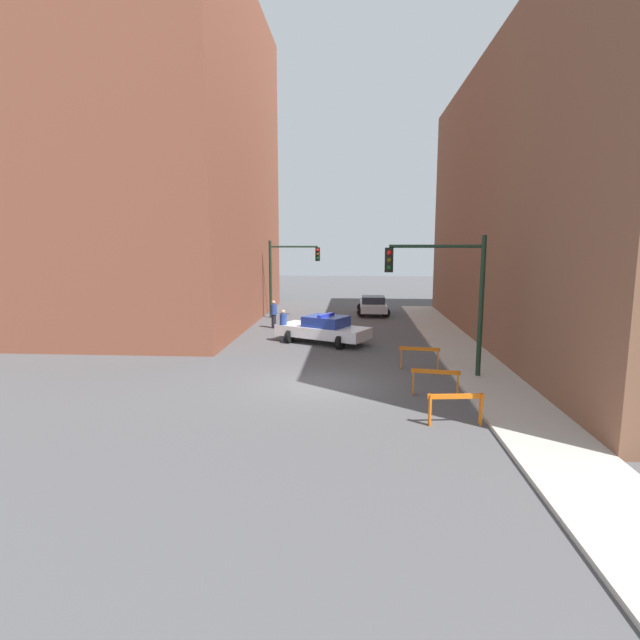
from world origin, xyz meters
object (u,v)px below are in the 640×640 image
traffic_light_far (286,268)px  police_car (324,329)px  traffic_light_near (450,285)px  parked_car_near (373,305)px  pedestrian_crossing (283,325)px  barrier_back (420,354)px  pedestrian_corner (274,314)px  barrier_mid (435,378)px  barrier_front (456,404)px

traffic_light_far → police_car: bearing=-70.5°
traffic_light_far → police_car: size_ratio=1.03×
traffic_light_near → parked_car_near: bearing=97.2°
parked_car_near → pedestrian_crossing: 11.43m
barrier_back → pedestrian_corner: bearing=128.5°
pedestrian_corner → parked_car_near: bearing=-60.0°
traffic_light_far → pedestrian_crossing: traffic_light_far is taller
traffic_light_far → barrier_mid: (7.25, -17.14, -2.78)m
traffic_light_near → pedestrian_crossing: size_ratio=3.13×
traffic_light_near → parked_car_near: (-2.12, 16.83, -2.86)m
parked_car_near → pedestrian_corner: 8.74m
police_car → barrier_mid: police_car is taller
traffic_light_near → barrier_mid: 3.80m
traffic_light_far → pedestrian_corner: size_ratio=3.13×
police_car → pedestrian_corner: bearing=64.2°
traffic_light_near → traffic_light_far: (-8.03, 14.83, -0.13)m
parked_car_near → pedestrian_corner: bearing=-134.4°
pedestrian_crossing → barrier_back: 8.18m
barrier_front → barrier_back: same height
traffic_light_far → parked_car_near: size_ratio=1.21×
traffic_light_near → pedestrian_corner: size_ratio=3.13×
traffic_light_near → traffic_light_far: traffic_light_near is taller
traffic_light_near → barrier_front: bearing=-97.4°
barrier_mid → traffic_light_near: bearing=71.3°
traffic_light_far → parked_car_near: (5.91, 2.00, -2.72)m
traffic_light_near → barrier_back: 3.29m
traffic_light_near → pedestrian_corner: bearing=127.9°
police_car → pedestrian_crossing: 2.11m
parked_car_near → barrier_mid: parked_car_near is taller
parked_car_near → pedestrian_crossing: pedestrian_crossing is taller
pedestrian_crossing → barrier_front: bearing=41.6°
barrier_front → barrier_mid: same height
traffic_light_far → pedestrian_corner: traffic_light_far is taller
parked_car_near → barrier_mid: 19.19m
traffic_light_far → pedestrian_crossing: (0.93, -8.29, -2.54)m
police_car → barrier_front: size_ratio=3.15×
pedestrian_corner → barrier_back: 11.92m
barrier_front → traffic_light_far: bearing=110.4°
pedestrian_crossing → barrier_back: size_ratio=1.05×
police_car → pedestrian_crossing: (-2.09, 0.25, 0.14)m
traffic_light_near → barrier_back: (-0.84, 1.28, -2.91)m
police_car → parked_car_near: size_ratio=1.17×
pedestrian_corner → barrier_back: size_ratio=1.05×
police_car → traffic_light_near: bearing=-114.1°
pedestrian_crossing → barrier_mid: (6.32, -8.85, -0.24)m
parked_car_near → barrier_back: size_ratio=2.71×
police_car → barrier_front: 12.08m
traffic_light_near → barrier_back: traffic_light_near is taller
traffic_light_far → barrier_back: (7.19, -13.55, -2.78)m
pedestrian_corner → barrier_front: size_ratio=1.04×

